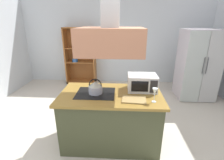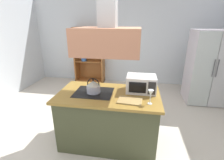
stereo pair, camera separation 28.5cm
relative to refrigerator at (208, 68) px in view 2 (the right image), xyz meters
The scene contains 10 objects.
ground_plane 2.97m from the refrigerator, 139.92° to the right, with size 7.80×7.80×0.00m, color beige.
wall_back 2.51m from the refrigerator, 151.49° to the left, with size 6.00×0.12×2.70m, color silver.
kitchen_island 2.89m from the refrigerator, 138.28° to the right, with size 1.60×0.89×0.90m.
range_hood 3.00m from the refrigerator, 138.28° to the right, with size 0.90×0.70×1.17m.
refrigerator is the anchor object (origin of this frame).
dish_cabinet 3.43m from the refrigerator, 163.78° to the left, with size 0.95×0.40×1.79m.
kettle 3.04m from the refrigerator, 141.29° to the right, with size 0.22×0.22×0.24m.
cutting_board 2.76m from the refrigerator, 130.25° to the right, with size 0.34×0.24×0.02m, color #A58950.
microwave 2.38m from the refrigerator, 133.37° to the right, with size 0.46×0.35×0.26m.
wine_glass_on_counter 2.62m from the refrigerator, 125.16° to the right, with size 0.08×0.08×0.21m.
Camera 2 is at (0.47, -2.37, 1.97)m, focal length 26.21 mm.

